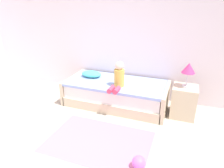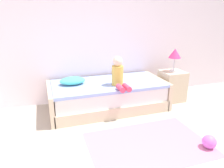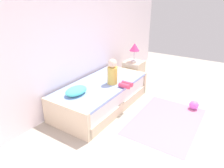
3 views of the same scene
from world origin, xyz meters
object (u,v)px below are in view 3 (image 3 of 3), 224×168
Objects in this scene: table_lamp at (135,48)px; toy_ball at (194,105)px; child_figure at (115,74)px; nightstand at (133,73)px; pillow at (76,91)px; bed at (102,95)px.

table_lamp is 1.87m from toy_ball.
table_lamp is 0.88× the size of child_figure.
toy_ball is (-0.46, -1.60, -0.85)m from table_lamp.
table_lamp is 2.47× the size of toy_ball.
pillow is at bearing 176.48° from nightstand.
pillow is at bearing 131.19° from toy_ball.
table_lamp reaches higher than child_figure.
child_figure is at bearing -170.39° from table_lamp.
child_figure is 0.82m from pillow.
child_figure is 2.80× the size of toy_ball.
child_figure is at bearing -61.62° from bed.
child_figure reaches higher than pillow.
child_figure is at bearing 118.87° from toy_ball.
bed is 0.53m from child_figure.
bed is at bearing 118.80° from toy_ball.
nightstand is 1.18× the size of child_figure.
pillow is (-0.74, 0.33, -0.14)m from child_figure.
bed is 1.52m from table_lamp.
pillow reaches higher than nightstand.
nightstand is 1.99m from pillow.
child_figure reaches higher than bed.
nightstand reaches higher than bed.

